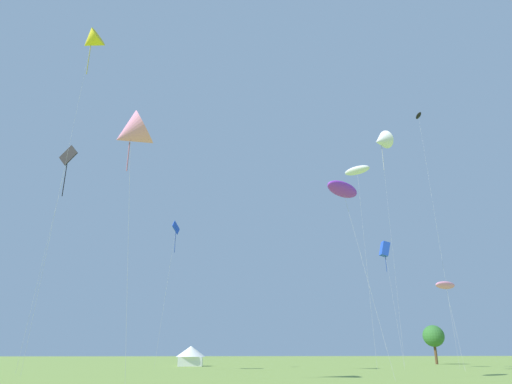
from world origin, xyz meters
name	(u,v)px	position (x,y,z in m)	size (l,w,h in m)	color
kite_pink_delta	(131,133)	(-10.40, 29.13, 18.55)	(3.78, 3.15, 20.46)	pink
kite_blue_diamond	(176,230)	(-8.80, 54.83, 17.23)	(1.95, 1.92, 18.66)	blue
kite_black_diamond	(68,158)	(-21.20, 46.54, 23.63)	(2.62, 2.96, 25.50)	black
kite_pink_parafoil	(445,285)	(24.33, 48.39, 9.51)	(3.42, 2.89, 10.12)	pink
kite_black_parafoil	(419,117)	(27.37, 55.09, 36.26)	(1.15, 2.72, 36.85)	black
kite_purple_parafoil	(343,189)	(7.67, 32.24, 15.45)	(4.33, 4.45, 16.24)	purple
kite_white_parafoil	(357,171)	(15.35, 50.61, 25.03)	(3.66, 3.67, 25.72)	white
kite_yellow_delta	(91,41)	(-18.61, 41.07, 36.30)	(3.54, 3.96, 37.85)	yellow
kite_blue_box	(385,249)	(19.71, 54.72, 15.20)	(1.46, 2.65, 16.29)	blue
kite_white_delta	(381,141)	(22.47, 58.81, 33.77)	(4.27, 3.99, 35.61)	white
festival_tent_left	(191,355)	(-6.53, 64.93, 1.52)	(4.22, 4.22, 2.74)	white
tree_distant_left	(434,336)	(33.06, 71.26, 4.36)	(3.48, 3.48, 6.14)	brown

